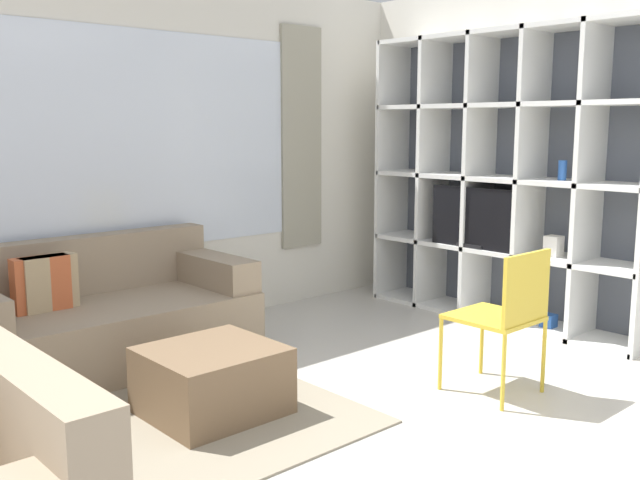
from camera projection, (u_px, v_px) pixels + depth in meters
name	position (u px, v px, depth m)	size (l,w,h in m)	color
wall_back	(130.00, 154.00, 5.19)	(6.42, 0.11, 2.70)	silver
wall_right	(532.00, 152.00, 5.71)	(0.07, 4.50, 2.70)	silver
area_rug	(90.00, 445.00, 3.52)	(2.71, 1.69, 0.01)	gray
shelving_unit	(506.00, 180.00, 5.66)	(0.44, 2.41, 2.29)	#515660
couch_main	(101.00, 320.00, 4.65)	(1.89, 0.92, 0.82)	gray
ottoman	(212.00, 381.00, 3.88)	(0.68, 0.63, 0.38)	brown
folding_chair	(507.00, 309.00, 4.10)	(0.44, 0.46, 0.86)	gold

